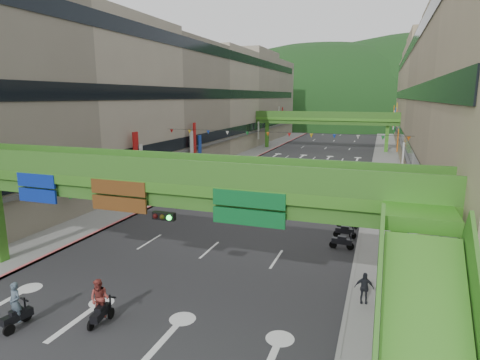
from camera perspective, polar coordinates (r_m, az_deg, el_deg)
road_slab at (r=62.18m, az=9.88°, el=2.53°), size 18.00×140.00×0.02m
sidewalk_left at (r=64.87m, az=0.26°, el=3.15°), size 4.00×140.00×0.15m
sidewalk_right at (r=61.35m, az=20.06°, el=1.93°), size 4.00×140.00×0.15m
curb_left at (r=64.27m, az=1.86°, el=3.07°), size 0.20×140.00×0.18m
curb_right at (r=61.35m, az=18.29°, el=2.06°), size 0.20×140.00×0.18m
building_row_left at (r=67.16m, az=-6.27°, el=11.41°), size 12.80×95.00×19.00m
building_row_right at (r=61.21m, az=28.23°, el=10.08°), size 12.80×95.00×19.00m
overpass_near at (r=18.96m, az=-10.11°, el=-2.49°), size 28.00×12.27×7.10m
overpass_far at (r=76.36m, az=11.96°, el=8.22°), size 28.00×2.20×7.10m
hill_left at (r=172.68m, az=11.19°, el=8.31°), size 168.00×140.00×112.00m
hill_right at (r=191.40m, az=24.14°, el=7.83°), size 208.00×176.00×128.00m
bunting_string at (r=41.98m, az=5.50°, el=6.45°), size 26.00×0.36×0.47m
scooter_rider_near at (r=20.38m, az=-29.25°, el=-15.51°), size 0.74×1.59×2.10m
scooter_rider_mid at (r=19.19m, az=-19.31°, el=-16.00°), size 0.97×1.59×2.10m
scooter_rider_left at (r=39.06m, az=-0.93°, el=-1.19°), size 1.09×1.59×2.09m
scooter_rider_far at (r=50.76m, az=3.70°, el=1.86°), size 0.92×1.60×2.14m
parked_scooter_row at (r=31.51m, az=15.06°, el=-5.80°), size 1.60×9.35×1.08m
car_silver at (r=53.25m, az=5.16°, el=1.86°), size 1.70×4.26×1.38m
car_yellow at (r=54.48m, az=12.60°, el=1.87°), size 1.83×4.21×1.41m
pedestrian_red at (r=22.33m, az=22.22°, el=-12.68°), size 1.09×1.00×1.81m
pedestrian_dark at (r=20.66m, az=17.20°, el=-14.79°), size 0.94×0.51×1.52m
pedestrian_blue at (r=30.15m, az=22.67°, el=-6.59°), size 0.80×0.57×1.58m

